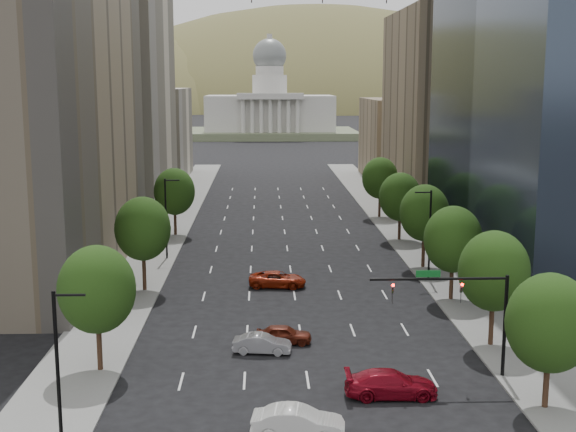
{
  "coord_description": "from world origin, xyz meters",
  "views": [
    {
      "loc": [
        -2.95,
        -17.37,
        19.45
      ],
      "look_at": [
        -0.71,
        46.87,
        8.0
      ],
      "focal_mm": 47.37,
      "sensor_mm": 36.0,
      "label": 1
    }
  ],
  "objects": [
    {
      "name": "tree_right_1",
      "position": [
        14.0,
        36.0,
        5.75
      ],
      "size": [
        5.2,
        5.2,
        8.75
      ],
      "color": "#382316",
      "rests_on": "ground"
    },
    {
      "name": "tree_left_1",
      "position": [
        -14.0,
        52.0,
        5.96
      ],
      "size": [
        5.2,
        5.2,
        8.97
      ],
      "color": "#382316",
      "rests_on": "ground"
    },
    {
      "name": "tree_right_0",
      "position": [
        14.0,
        25.0,
        5.39
      ],
      "size": [
        5.2,
        5.2,
        8.39
      ],
      "color": "#382316",
      "rests_on": "ground"
    },
    {
      "name": "sidewalk_left",
      "position": [
        -15.5,
        60.0,
        0.07
      ],
      "size": [
        6.0,
        200.0,
        0.15
      ],
      "primitive_type": "cube",
      "color": "slate",
      "rests_on": "ground"
    },
    {
      "name": "parking_tan_right",
      "position": [
        25.0,
        100.0,
        15.0
      ],
      "size": [
        14.0,
        30.0,
        30.0
      ],
      "primitive_type": "cube",
      "color": "#8C7759",
      "rests_on": "ground"
    },
    {
      "name": "capitol",
      "position": [
        0.0,
        249.71,
        8.58
      ],
      "size": [
        60.0,
        40.0,
        35.2
      ],
      "color": "#596647",
      "rests_on": "ground"
    },
    {
      "name": "midrise_cream_left",
      "position": [
        -25.0,
        103.0,
        17.5
      ],
      "size": [
        14.0,
        30.0,
        35.0
      ],
      "primitive_type": "cube",
      "color": "beige",
      "rests_on": "ground"
    },
    {
      "name": "filler_right",
      "position": [
        25.0,
        133.0,
        8.0
      ],
      "size": [
        14.0,
        26.0,
        16.0
      ],
      "primitive_type": "cube",
      "color": "#8C7759",
      "rests_on": "ground"
    },
    {
      "name": "car_red_far",
      "position": [
        -1.5,
        53.03,
        0.76
      ],
      "size": [
        5.66,
        3.03,
        1.51
      ],
      "primitive_type": "imported",
      "rotation": [
        0.0,
        0.0,
        1.47
      ],
      "color": "maroon",
      "rests_on": "ground"
    },
    {
      "name": "tree_right_5",
      "position": [
        14.0,
        90.0,
        5.75
      ],
      "size": [
        5.2,
        5.2,
        8.75
      ],
      "color": "#382316",
      "rests_on": "ground"
    },
    {
      "name": "streetlight_ln",
      "position": [
        -13.44,
        65.0,
        4.84
      ],
      "size": [
        1.7,
        0.2,
        9.0
      ],
      "color": "black",
      "rests_on": "ground"
    },
    {
      "name": "car_silver",
      "position": [
        -3.0,
        35.15,
        0.7
      ],
      "size": [
        4.37,
        1.96,
        1.39
      ],
      "primitive_type": "imported",
      "rotation": [
        0.0,
        0.0,
        1.45
      ],
      "color": "#9FA0A5",
      "rests_on": "ground"
    },
    {
      "name": "car_red_near",
      "position": [
        5.04,
        27.14,
        0.84
      ],
      "size": [
        5.8,
        2.4,
        1.68
      ],
      "primitive_type": "imported",
      "rotation": [
        0.0,
        0.0,
        1.56
      ],
      "color": "maroon",
      "rests_on": "ground"
    },
    {
      "name": "streetlight_ls",
      "position": [
        -13.44,
        20.0,
        4.84
      ],
      "size": [
        1.7,
        0.2,
        9.0
      ],
      "color": "black",
      "rests_on": "ground"
    },
    {
      "name": "tree_right_3",
      "position": [
        14.0,
        60.0,
        5.89
      ],
      "size": [
        5.2,
        5.2,
        8.89
      ],
      "color": "#382316",
      "rests_on": "ground"
    },
    {
      "name": "traffic_signal",
      "position": [
        10.53,
        30.0,
        5.17
      ],
      "size": [
        9.12,
        0.4,
        7.38
      ],
      "color": "black",
      "rests_on": "ground"
    },
    {
      "name": "sidewalk_right",
      "position": [
        15.5,
        60.0,
        0.07
      ],
      "size": [
        6.0,
        200.0,
        0.15
      ],
      "primitive_type": "cube",
      "color": "slate",
      "rests_on": "ground"
    },
    {
      "name": "foothills",
      "position": [
        34.67,
        599.39,
        -37.78
      ],
      "size": [
        720.0,
        413.0,
        263.0
      ],
      "color": "olive",
      "rests_on": "ground"
    },
    {
      "name": "car_maroon",
      "position": [
        -1.37,
        37.12,
        0.71
      ],
      "size": [
        4.24,
        1.84,
        1.42
      ],
      "primitive_type": "imported",
      "rotation": [
        0.0,
        0.0,
        1.53
      ],
      "color": "#551A0E",
      "rests_on": "ground"
    },
    {
      "name": "streetlight_rn",
      "position": [
        13.44,
        55.0,
        4.84
      ],
      "size": [
        1.7,
        0.2,
        9.0
      ],
      "color": "black",
      "rests_on": "ground"
    },
    {
      "name": "filler_left",
      "position": [
        -25.0,
        136.0,
        9.0
      ],
      "size": [
        14.0,
        26.0,
        18.0
      ],
      "primitive_type": "cube",
      "color": "beige",
      "rests_on": "ground"
    },
    {
      "name": "car_white",
      "position": [
        -1.02,
        21.87,
        0.85
      ],
      "size": [
        5.33,
        2.37,
        1.7
      ],
      "primitive_type": "imported",
      "rotation": [
        0.0,
        0.0,
        1.46
      ],
      "color": "white",
      "rests_on": "ground"
    },
    {
      "name": "tree_left_0",
      "position": [
        -14.0,
        32.0,
        5.75
      ],
      "size": [
        5.2,
        5.2,
        8.75
      ],
      "color": "#382316",
      "rests_on": "ground"
    },
    {
      "name": "tree_left_2",
      "position": [
        -14.0,
        78.0,
        5.68
      ],
      "size": [
        5.2,
        5.2,
        8.68
      ],
      "color": "#382316",
      "rests_on": "ground"
    },
    {
      "name": "tree_right_4",
      "position": [
        14.0,
        74.0,
        5.46
      ],
      "size": [
        5.2,
        5.2,
        8.46
      ],
      "color": "#382316",
      "rests_on": "ground"
    },
    {
      "name": "tree_right_2",
      "position": [
        14.0,
        48.0,
        5.6
      ],
      "size": [
        5.2,
        5.2,
        8.61
      ],
      "color": "#382316",
      "rests_on": "ground"
    }
  ]
}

